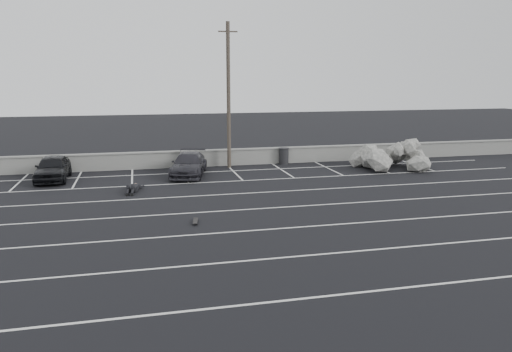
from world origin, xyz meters
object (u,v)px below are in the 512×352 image
object	(u,v)px
riprap_pile	(386,159)
skateboard	(195,222)
car_right	(189,164)
car_left	(53,168)
person	(134,185)
utility_pole	(229,95)
trash_bin	(284,156)

from	to	relation	value
riprap_pile	skateboard	world-z (taller)	riprap_pile
car_right	riprap_pile	bearing A→B (deg)	10.69
car_left	person	bearing A→B (deg)	-39.47
skateboard	riprap_pile	bearing A→B (deg)	44.43
car_left	riprap_pile	size ratio (longest dim) A/B	0.87
utility_pole	car_left	bearing A→B (deg)	-171.16
utility_pole	skateboard	xyz separation A→B (m)	(-3.53, -11.73, -4.46)
trash_bin	skateboard	xyz separation A→B (m)	(-7.25, -12.13, -0.48)
utility_pole	person	world-z (taller)	utility_pole
person	car_right	bearing A→B (deg)	56.38
riprap_pile	car_right	bearing A→B (deg)	177.08
car_left	car_right	world-z (taller)	car_left
car_left	skateboard	xyz separation A→B (m)	(6.72, -10.13, -0.63)
utility_pole	skateboard	distance (m)	13.03
car_right	riprap_pile	world-z (taller)	riprap_pile
riprap_pile	skateboard	bearing A→B (deg)	-145.07
skateboard	car_right	bearing A→B (deg)	95.01
car_right	skateboard	distance (m)	9.81
trash_bin	car_right	bearing A→B (deg)	-159.98
utility_pole	riprap_pile	world-z (taller)	utility_pole
trash_bin	skateboard	bearing A→B (deg)	-120.88
trash_bin	skateboard	world-z (taller)	trash_bin
car_right	trash_bin	distance (m)	6.91
car_left	skateboard	size ratio (longest dim) A/B	5.77
car_right	riprap_pile	distance (m)	12.33
car_right	person	distance (m)	4.53
car_right	skateboard	world-z (taller)	car_right
car_left	utility_pole	distance (m)	11.06
car_right	trash_bin	bearing A→B (deg)	33.64
person	skateboard	bearing A→B (deg)	-59.77
car_left	riprap_pile	bearing A→B (deg)	-2.68
car_left	utility_pole	size ratio (longest dim) A/B	0.46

